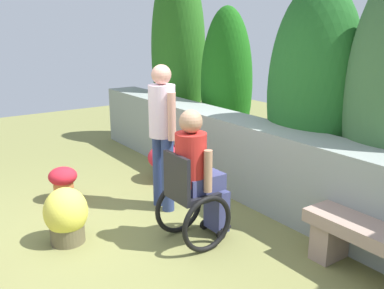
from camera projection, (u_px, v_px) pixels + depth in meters
The scene contains 8 objects.
ground_plane at pixel (110, 240), 4.28m from camera, with size 13.68×13.68×0.00m, color olive.
stone_retaining_wall at pixel (255, 161), 5.23m from camera, with size 7.23×0.53×0.95m, color gray.
hedge_backdrop at pixel (319, 82), 5.01m from camera, with size 7.45×1.02×3.20m.
person_in_wheelchair at pixel (196, 182), 4.11m from camera, with size 0.53×0.66×1.33m.
person_standing_companion at pixel (162, 128), 4.79m from camera, with size 0.49×0.30×1.66m.
flower_pot_purple_near at pixel (167, 160), 5.87m from camera, with size 0.52×0.52×0.50m.
flower_pot_terracotta_by_wall at pixel (63, 181), 5.19m from camera, with size 0.34×0.34×0.42m.
flower_pot_small_foreground at pixel (66, 216), 4.17m from camera, with size 0.43×0.43×0.56m.
Camera 1 is at (3.64, -1.54, 2.08)m, focal length 40.05 mm.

